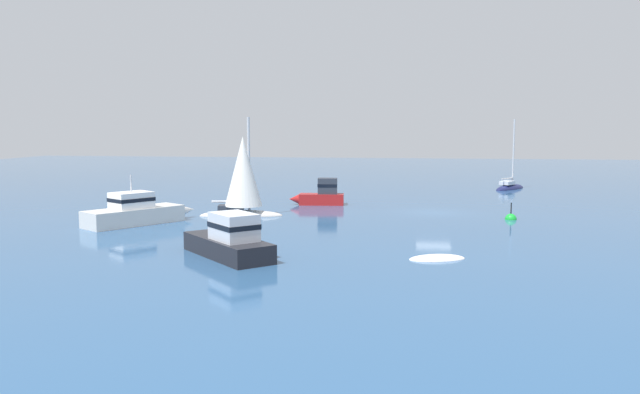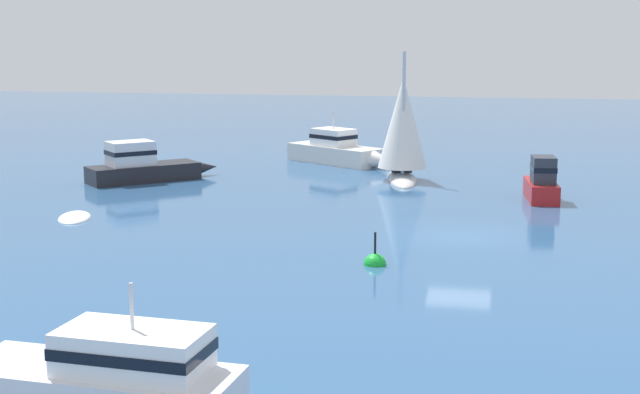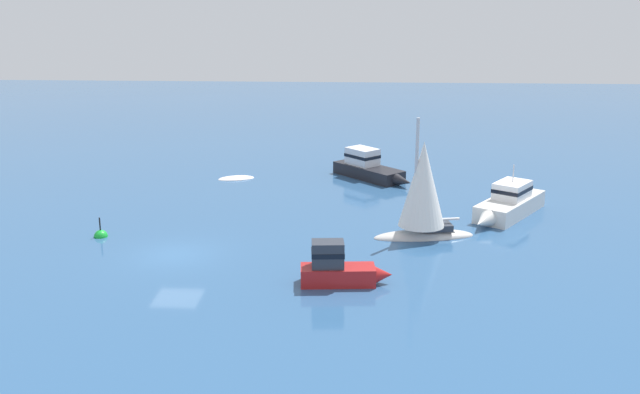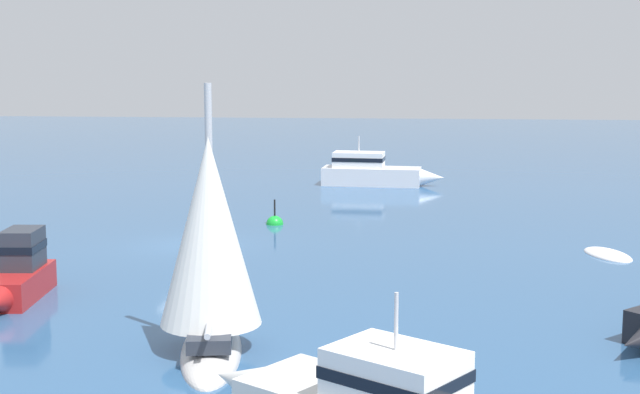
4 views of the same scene
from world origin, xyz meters
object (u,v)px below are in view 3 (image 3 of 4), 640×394
motor_cruiser (339,268)px  dinghy (236,179)px  launch_1 (369,168)px  launch_2 (508,203)px  ketch (423,194)px  channel_buoy (101,236)px

motor_cruiser → dinghy: 21.59m
launch_1 → dinghy: size_ratio=2.08×
dinghy → motor_cruiser: bearing=-85.7°
launch_1 → launch_2: size_ratio=0.86×
ketch → dinghy: (12.75, 12.92, -2.54)m
ketch → dinghy: 18.33m
launch_2 → channel_buoy: size_ratio=4.82×
launch_1 → launch_2: bearing=0.3°
ketch → channel_buoy: bearing=-6.7°
motor_cruiser → channel_buoy: size_ratio=2.91×
launch_1 → channel_buoy: bearing=-90.1°
dinghy → ketch: bearing=-63.2°
launch_1 → channel_buoy: size_ratio=4.12×
launch_2 → channel_buoy: 24.77m
ketch → channel_buoy: ketch is taller
motor_cruiser → ketch: ketch is taller
channel_buoy → launch_1: bearing=-46.8°
dinghy → launch_2: bearing=-42.5°
motor_cruiser → launch_2: launch_2 is taller
ketch → channel_buoy: size_ratio=4.77×
motor_cruiser → ketch: size_ratio=0.61×
launch_1 → motor_cruiser: 20.76m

